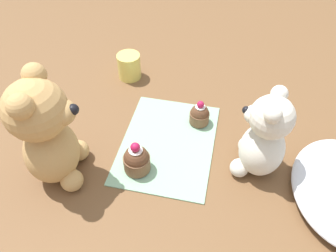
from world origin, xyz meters
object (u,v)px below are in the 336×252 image
(teddy_bear_tan, at_px, (47,133))
(cupcake_near_tan_bear, at_px, (137,159))
(teddy_bear_cream, at_px, (264,138))
(juice_glass, at_px, (129,66))
(cupcake_near_cream_bear, at_px, (200,115))

(teddy_bear_tan, height_order, cupcake_near_tan_bear, teddy_bear_tan)
(cupcake_near_tan_bear, bearing_deg, teddy_bear_cream, 104.33)
(teddy_bear_tan, height_order, juice_glass, teddy_bear_tan)
(teddy_bear_cream, xyz_separation_m, cupcake_near_cream_bear, (-0.10, -0.13, -0.06))
(teddy_bear_cream, xyz_separation_m, teddy_bear_tan, (0.10, -0.39, 0.03))
(cupcake_near_tan_bear, distance_m, juice_glass, 0.32)
(teddy_bear_tan, bearing_deg, cupcake_near_cream_bear, -65.27)
(juice_glass, bearing_deg, teddy_bear_tan, -7.55)
(teddy_bear_tan, relative_size, cupcake_near_cream_bear, 3.86)
(cupcake_near_tan_bear, bearing_deg, teddy_bear_tan, -75.70)
(teddy_bear_tan, bearing_deg, teddy_bear_cream, -88.90)
(teddy_bear_tan, bearing_deg, juice_glass, -20.77)
(teddy_bear_tan, distance_m, cupcake_near_tan_bear, 0.18)
(cupcake_near_tan_bear, height_order, juice_glass, cupcake_near_tan_bear)
(teddy_bear_cream, relative_size, teddy_bear_tan, 0.80)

